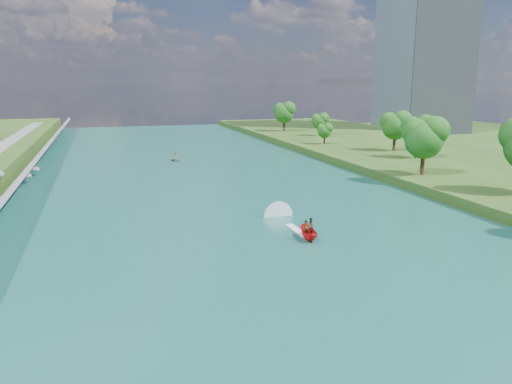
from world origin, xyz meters
name	(u,v)px	position (x,y,z in m)	size (l,w,h in m)	color
ground	(267,249)	(0.00, 0.00, 0.00)	(260.00, 260.00, 0.00)	#2D5119
river_water	(219,201)	(0.00, 20.00, 0.05)	(55.00, 240.00, 0.10)	#17584B
riprap_bank	(0,204)	(-25.86, 18.79, 1.82)	(5.09, 236.00, 4.58)	slate
office_tower	(425,34)	(82.50, 95.00, 30.00)	(22.00, 22.00, 60.00)	gray
trees_east	(423,137)	(37.36, 29.18, 6.42)	(17.69, 138.67, 11.76)	#155115
motorboat	(301,228)	(4.89, 3.53, 0.68)	(3.60, 18.65, 2.07)	red
raft	(175,159)	(-0.63, 55.82, 0.48)	(2.61, 3.19, 1.71)	gray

